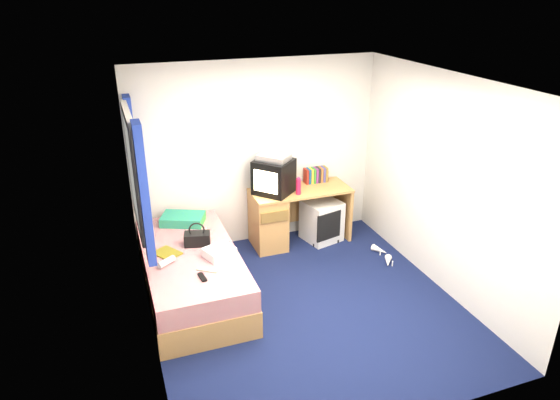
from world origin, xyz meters
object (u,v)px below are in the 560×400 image
object	(u,v)px
white_heels	(384,256)
magazine	(167,253)
storage_cube	(322,220)
aerosol_can	(288,184)
picture_frame	(325,175)
handbag	(197,238)
colour_swatch_fan	(207,270)
desk	(280,216)
pink_water_bottle	(298,187)
remote_control	(202,277)
bed	(192,273)
vcr	(274,157)
water_bottle	(166,262)
crt_tv	(274,177)
pillow	(183,219)
towel	(219,252)

from	to	relation	value
white_heels	magazine	bearing A→B (deg)	178.22
storage_cube	aerosol_can	world-z (taller)	aerosol_can
picture_frame	handbag	bearing A→B (deg)	-167.99
colour_swatch_fan	desk	bearing A→B (deg)	44.97
pink_water_bottle	remote_control	distance (m)	1.95
magazine	storage_cube	bearing A→B (deg)	17.64
bed	vcr	bearing A→B (deg)	32.55
bed	remote_control	size ratio (longest dim) A/B	12.50
storage_cube	aerosol_can	bearing A→B (deg)	157.46
picture_frame	water_bottle	world-z (taller)	picture_frame
bed	aerosol_can	world-z (taller)	aerosol_can
colour_swatch_fan	remote_control	bearing A→B (deg)	-121.70
remote_control	white_heels	size ratio (longest dim) A/B	0.30
picture_frame	white_heels	bearing A→B (deg)	-81.41
vcr	aerosol_can	bearing A→B (deg)	45.10
desk	crt_tv	distance (m)	0.57
magazine	bed	bearing A→B (deg)	-8.77
desk	crt_tv	size ratio (longest dim) A/B	2.17
magazine	water_bottle	distance (m)	0.24
pillow	picture_frame	distance (m)	2.02
handbag	colour_swatch_fan	distance (m)	0.58
picture_frame	colour_swatch_fan	distance (m)	2.43
vcr	picture_frame	bearing A→B (deg)	60.02
vcr	remote_control	size ratio (longest dim) A/B	2.40
pink_water_bottle	magazine	size ratio (longest dim) A/B	0.73
bed	aerosol_can	distance (m)	1.73
crt_tv	remote_control	world-z (taller)	crt_tv
magazine	towel	bearing A→B (deg)	-24.93
picture_frame	water_bottle	bearing A→B (deg)	-164.86
pillow	vcr	world-z (taller)	vcr
vcr	magazine	world-z (taller)	vcr
picture_frame	aerosol_can	size ratio (longest dim) A/B	0.77
aerosol_can	colour_swatch_fan	size ratio (longest dim) A/B	0.83
pillow	bed	bearing A→B (deg)	-93.88
pillow	towel	size ratio (longest dim) A/B	1.69
bed	colour_swatch_fan	size ratio (longest dim) A/B	9.09
desk	white_heels	distance (m)	1.43
pink_water_bottle	white_heels	world-z (taller)	pink_water_bottle
towel	pillow	bearing A→B (deg)	103.67
vcr	pink_water_bottle	size ratio (longest dim) A/B	1.87
pink_water_bottle	white_heels	size ratio (longest dim) A/B	0.39
magazine	picture_frame	bearing A→B (deg)	22.44
picture_frame	white_heels	distance (m)	1.34
aerosol_can	crt_tv	bearing A→B (deg)	179.34
desk	towel	distance (m)	1.45
pillow	handbag	size ratio (longest dim) A/B	1.60
bed	magazine	size ratio (longest dim) A/B	7.14
crt_tv	towel	distance (m)	1.43
picture_frame	remote_control	bearing A→B (deg)	-154.31
picture_frame	pink_water_bottle	size ratio (longest dim) A/B	0.68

